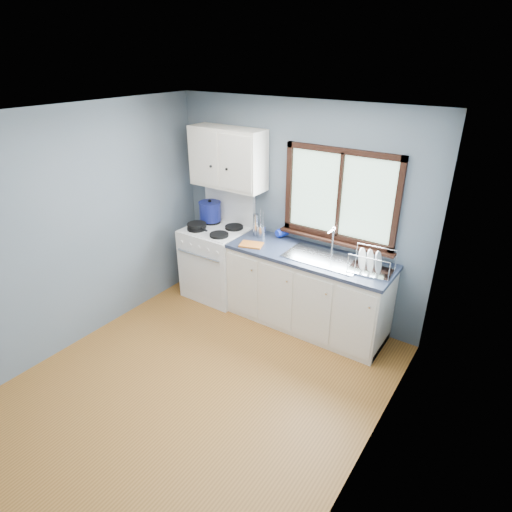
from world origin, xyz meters
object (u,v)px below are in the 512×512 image
Objects in this scene: sink at (324,263)px; utensil_crock at (261,231)px; stockpot at (210,211)px; skillet at (197,225)px; thermos at (256,225)px; gas_range at (217,260)px; base_cabinets at (307,294)px; dish_rack at (371,265)px.

utensil_crock is at bearing 172.48° from sink.
utensil_crock is at bearing -0.19° from stockpot.
thermos is (0.70, 0.28, 0.07)m from skillet.
gas_range is at bearing -167.13° from utensil_crock.
base_cabinets is 2.20× the size of sink.
sink is at bearing -7.52° from utensil_crock.
sink is 1.70m from stockpot.
thermos is at bearing 171.76° from base_cabinets.
utensil_crock is at bearing 38.62° from skillet.
gas_range is 3.86× the size of utensil_crock.
utensil_crock reaches higher than skillet.
sink is 0.91m from utensil_crock.
sink is 1.00m from thermos.
stockpot is (-1.50, 0.12, 0.68)m from base_cabinets.
base_cabinets is 4.86× the size of skillet.
skillet is at bearing -160.17° from utensil_crock.
sink is 2.39× the size of utensil_crock.
base_cabinets is 0.48m from sink.
stockpot is at bearing 175.92° from sink.
utensil_crock is at bearing 169.86° from dish_rack.
stockpot reaches higher than base_cabinets.
thermos is at bearing 40.44° from skillet.
utensil_crock is 1.41m from dish_rack.
utensil_crock is 0.77× the size of dish_rack.
thermos is at bearing 173.25° from sink.
gas_range reaches higher than base_cabinets.
stockpot is at bearing 112.50° from skillet.
base_cabinets is (1.31, 0.02, -0.08)m from gas_range.
thermos is at bearing -177.86° from utensil_crock.
base_cabinets is at bearing 174.82° from dish_rack.
skillet is 0.30m from stockpot.
gas_range is at bearing -165.56° from thermos.
stockpot is 0.78× the size of dish_rack.
base_cabinets is 1.03m from thermos.
skillet is 0.82m from utensil_crock.
sink is at bearing -4.08° from stockpot.
gas_range is 0.74× the size of base_cabinets.
sink is (1.49, 0.02, 0.37)m from gas_range.
gas_range is 0.54m from skillet.
gas_range reaches higher than sink.
base_cabinets is at bearing 0.82° from gas_range.
skillet is 2.19m from dish_rack.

